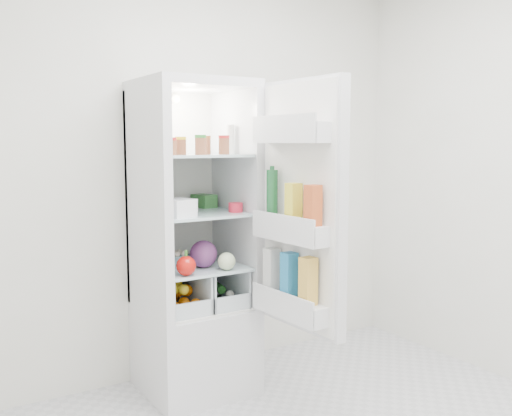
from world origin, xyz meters
TOP-DOWN VIEW (x-y plane):
  - room_walls at (0.00, 0.00)m, footprint 3.02×3.02m
  - refrigerator at (-0.20, 1.25)m, footprint 0.60×0.60m
  - shelf_low at (-0.20, 1.19)m, footprint 0.49×0.53m
  - shelf_mid at (-0.20, 1.19)m, footprint 0.49×0.53m
  - shelf_top at (-0.20, 1.19)m, footprint 0.49×0.53m
  - crisper_left at (-0.32, 1.19)m, footprint 0.23×0.46m
  - crisper_right at (-0.08, 1.19)m, footprint 0.23×0.46m
  - condiment_jars at (-0.24, 1.07)m, footprint 0.38×0.16m
  - squeeze_bottle at (0.01, 1.15)m, footprint 0.05×0.05m
  - tub_white at (-0.37, 1.04)m, footprint 0.19×0.19m
  - tub_cream at (-0.26, 1.22)m, footprint 0.16×0.16m
  - tin_red at (-0.01, 1.05)m, footprint 0.11×0.11m
  - foil_tray at (-0.31, 1.20)m, footprint 0.17×0.13m
  - tub_green at (-0.05, 1.36)m, footprint 0.13×0.16m
  - red_cabbage at (-0.19, 1.10)m, footprint 0.15×0.15m
  - bell_pepper at (-0.36, 0.97)m, footprint 0.11×0.11m
  - mushroom_bowl at (-0.30, 1.18)m, footprint 0.16×0.16m
  - salad_bag at (-0.11, 0.98)m, footprint 0.10×0.10m
  - citrus_pile at (-0.32, 1.16)m, footprint 0.20×0.31m
  - veg_pile at (-0.07, 1.18)m, footprint 0.16×0.30m
  - fridge_door at (0.12, 0.61)m, footprint 0.20×0.60m

SIDE VIEW (x-z plane):
  - veg_pile at x=-0.07m, z-range 0.51..0.61m
  - citrus_pile at x=-0.32m, z-range 0.50..0.66m
  - crisper_left at x=-0.32m, z-range 0.50..0.72m
  - crisper_right at x=-0.08m, z-range 0.50..0.72m
  - refrigerator at x=-0.20m, z-range -0.23..1.57m
  - shelf_low at x=-0.20m, z-range 0.73..0.75m
  - mushroom_bowl at x=-0.30m, z-range 0.75..0.82m
  - salad_bag at x=-0.11m, z-range 0.75..0.85m
  - bell_pepper at x=-0.36m, z-range 0.75..0.85m
  - red_cabbage at x=-0.19m, z-range 0.75..0.90m
  - shelf_mid at x=-0.20m, z-range 1.04..1.06m
  - foil_tray at x=-0.31m, z-range 1.06..1.10m
  - tin_red at x=-0.01m, z-range 1.06..1.11m
  - fridge_door at x=0.12m, z-range 0.44..1.74m
  - tub_cream at x=-0.26m, z-range 1.06..1.13m
  - tub_green at x=-0.05m, z-range 1.06..1.14m
  - tub_white at x=-0.37m, z-range 1.06..1.15m
  - shelf_top at x=-0.20m, z-range 1.37..1.39m
  - condiment_jars at x=-0.24m, z-range 1.39..1.47m
  - squeeze_bottle at x=0.01m, z-range 1.39..1.55m
  - room_walls at x=0.00m, z-range 0.29..2.90m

